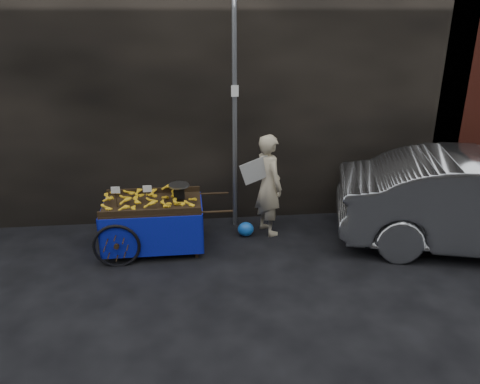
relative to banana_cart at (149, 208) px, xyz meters
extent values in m
plane|color=black|center=(1.13, -0.55, -0.71)|extent=(80.00, 80.00, 0.00)
cube|color=black|center=(0.13, 2.05, 1.79)|extent=(11.00, 2.00, 5.00)
cylinder|color=slate|center=(1.43, 0.75, 1.29)|extent=(0.08, 0.08, 4.00)
cube|color=white|center=(1.43, 0.70, 1.69)|extent=(0.12, 0.02, 0.18)
cube|color=black|center=(0.05, 0.00, 0.05)|extent=(1.53, 0.96, 0.06)
cube|color=black|center=(0.05, 0.45, 0.12)|extent=(1.52, 0.04, 0.10)
cube|color=black|center=(0.05, -0.45, 0.12)|extent=(1.52, 0.04, 0.10)
cube|color=black|center=(0.72, -0.38, -0.33)|extent=(0.05, 0.05, 0.76)
cube|color=black|center=(0.71, 0.38, -0.33)|extent=(0.05, 0.05, 0.76)
cylinder|color=black|center=(1.05, -0.38, 0.05)|extent=(0.48, 0.04, 0.04)
cylinder|color=black|center=(1.05, 0.38, 0.05)|extent=(0.48, 0.04, 0.04)
torus|color=black|center=(-0.47, -0.52, -0.38)|extent=(0.71, 0.05, 0.71)
torus|color=black|center=(-0.48, 0.51, -0.38)|extent=(0.71, 0.05, 0.71)
cylinder|color=black|center=(-0.47, 0.00, -0.38)|extent=(0.05, 1.07, 0.05)
cube|color=navy|center=(0.05, -0.49, -0.27)|extent=(1.56, 0.03, 0.65)
cube|color=navy|center=(0.05, 0.48, -0.27)|extent=(1.56, 0.03, 0.65)
cube|color=navy|center=(-0.72, 0.00, -0.27)|extent=(0.02, 0.99, 0.65)
cube|color=navy|center=(0.82, 0.00, -0.27)|extent=(0.02, 0.99, 0.65)
cube|color=black|center=(0.48, 0.05, 0.21)|extent=(0.17, 0.13, 0.15)
cylinder|color=silver|center=(0.48, 0.05, 0.35)|extent=(0.32, 0.32, 0.03)
cube|color=white|center=(-0.47, -0.11, 0.36)|extent=(0.13, 0.01, 0.10)
cube|color=white|center=(0.00, -0.11, 0.36)|extent=(0.13, 0.01, 0.10)
imported|color=tan|center=(1.97, 0.40, 0.16)|extent=(0.63, 0.75, 1.75)
cube|color=#BBBCB4|center=(1.74, 0.31, 0.46)|extent=(0.58, 0.10, 0.50)
ellipsoid|color=blue|center=(1.57, 0.28, -0.59)|extent=(0.28, 0.22, 0.25)
camera|label=1|loc=(0.69, -6.88, 2.92)|focal=35.00mm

